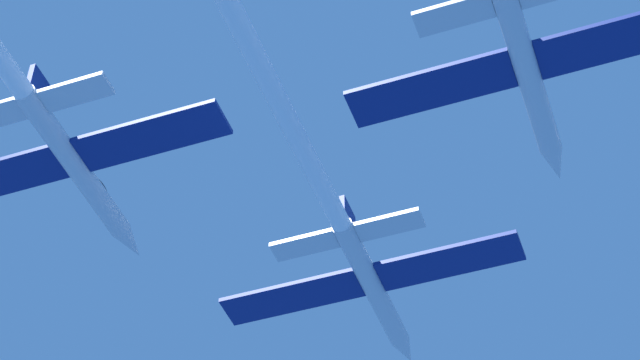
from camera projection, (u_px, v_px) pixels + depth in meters
jet_lead at (305, 152)px, 69.15m from camera, size 20.07×51.51×3.32m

